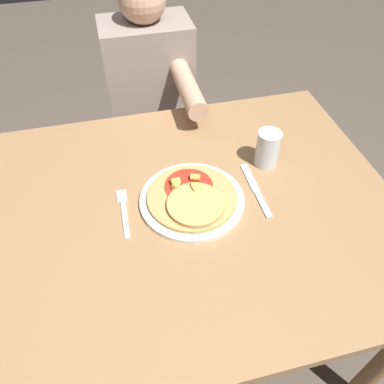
{
  "coord_description": "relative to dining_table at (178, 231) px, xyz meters",
  "views": [
    {
      "loc": [
        -0.12,
        -0.67,
        1.55
      ],
      "look_at": [
        0.04,
        0.01,
        0.81
      ],
      "focal_mm": 35.0,
      "sensor_mm": 36.0,
      "label": 1
    }
  ],
  "objects": [
    {
      "name": "knife",
      "position": [
        0.23,
        0.01,
        0.11
      ],
      "size": [
        0.02,
        0.22,
        0.0
      ],
      "color": "silver",
      "rests_on": "dining_table"
    },
    {
      "name": "pizza",
      "position": [
        0.04,
        0.01,
        0.13
      ],
      "size": [
        0.25,
        0.25,
        0.04
      ],
      "color": "tan",
      "rests_on": "plate"
    },
    {
      "name": "drinking_glass",
      "position": [
        0.3,
        0.12,
        0.16
      ],
      "size": [
        0.07,
        0.07,
        0.12
      ],
      "color": "silver",
      "rests_on": "dining_table"
    },
    {
      "name": "plate",
      "position": [
        0.04,
        0.01,
        0.11
      ],
      "size": [
        0.29,
        0.29,
        0.01
      ],
      "color": "silver",
      "rests_on": "dining_table"
    },
    {
      "name": "ground_plane",
      "position": [
        0.0,
        0.0,
        -0.67
      ],
      "size": [
        8.0,
        8.0,
        0.0
      ],
      "primitive_type": "plane",
      "color": "brown"
    },
    {
      "name": "person_diner",
      "position": [
        0.04,
        0.71,
        0.0
      ],
      "size": [
        0.34,
        0.52,
        1.16
      ],
      "color": "#2D2D38",
      "rests_on": "ground_plane"
    },
    {
      "name": "dining_table",
      "position": [
        0.0,
        0.0,
        0.0
      ],
      "size": [
        1.24,
        0.94,
        0.77
      ],
      "color": "#9E754C",
      "rests_on": "ground_plane"
    },
    {
      "name": "fork",
      "position": [
        -0.15,
        0.03,
        0.11
      ],
      "size": [
        0.03,
        0.18,
        0.0
      ],
      "color": "silver",
      "rests_on": "dining_table"
    }
  ]
}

